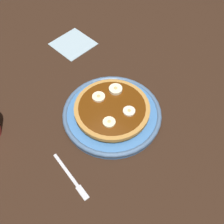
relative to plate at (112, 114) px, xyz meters
The scene contains 9 objects.
ground_plane 2.62cm from the plate, ahead, with size 140.00×140.00×3.00cm, color black.
plate is the anchor object (origin of this frame).
pancake_stack 1.80cm from the plate, 66.43° to the right, with size 18.35×18.52×2.32cm.
banana_slice_0 5.37cm from the plate, 83.61° to the right, with size 3.17×3.17×0.78cm.
banana_slice_1 6.20cm from the plate, 148.68° to the right, with size 3.35×3.35×1.06cm.
banana_slice_2 5.26cm from the plate, 111.25° to the left, with size 2.91×2.91×0.68cm.
banana_slice_3 5.59cm from the plate, 32.99° to the left, with size 2.94×2.94×0.73cm.
napkin 29.91cm from the plate, 115.32° to the right, with size 11.00×11.00×0.30cm, color #99B2BF.
fork 18.66cm from the plate, 13.73° to the left, with size 3.48×12.94×0.50cm.
Camera 1 is at (31.23, 27.26, 58.09)cm, focal length 45.75 mm.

